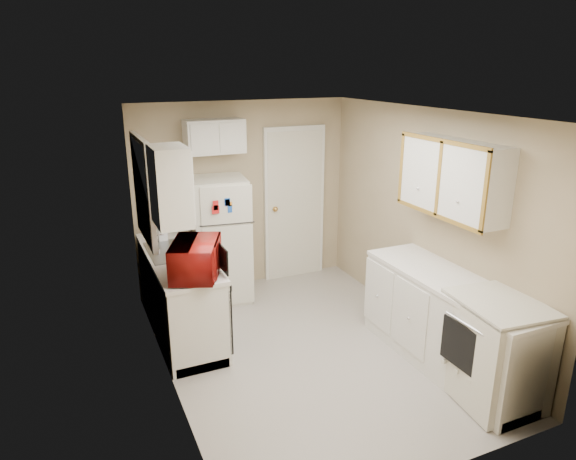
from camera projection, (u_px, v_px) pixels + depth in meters
name	position (u px, v px, depth m)	size (l,w,h in m)	color
floor	(308.00, 349.00, 5.32)	(3.80, 3.80, 0.00)	#B9B2A9
ceiling	(311.00, 113.00, 4.58)	(3.80, 3.80, 0.00)	white
wall_left	(163.00, 261.00, 4.41)	(3.80, 3.80, 0.00)	tan
wall_right	(426.00, 222.00, 5.49)	(3.80, 3.80, 0.00)	tan
wall_back	(244.00, 196.00, 6.60)	(2.80, 2.80, 0.00)	tan
wall_front	(439.00, 327.00, 3.30)	(2.80, 2.80, 0.00)	tan
left_counter	(180.00, 294.00, 5.54)	(0.60, 1.80, 0.90)	silver
dishwasher	(222.00, 309.00, 5.12)	(0.03, 0.58, 0.72)	black
sink	(174.00, 254.00, 5.54)	(0.54, 0.74, 0.16)	gray
microwave	(196.00, 261.00, 4.82)	(0.34, 0.61, 0.41)	#9E140F
soap_bottle	(162.00, 232.00, 5.81)	(0.10, 0.10, 0.22)	silver
window_blinds	(144.00, 189.00, 5.21)	(0.10, 0.98, 1.08)	silver
upper_cabinet_left	(170.00, 186.00, 4.47)	(0.30, 0.45, 0.70)	silver
refrigerator	(220.00, 240.00, 6.26)	(0.63, 0.62, 1.54)	beige
cabinet_over_fridge	(214.00, 136.00, 6.07)	(0.70, 0.30, 0.40)	silver
interior_door	(294.00, 204.00, 6.89)	(0.86, 0.06, 2.08)	beige
right_counter	(448.00, 323.00, 4.91)	(0.60, 2.00, 0.90)	silver
stove	(494.00, 350.00, 4.40)	(0.63, 0.78, 0.95)	beige
upper_cabinet_right	(453.00, 177.00, 4.81)	(0.30, 1.20, 0.70)	silver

